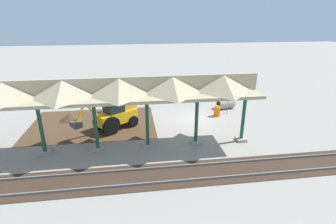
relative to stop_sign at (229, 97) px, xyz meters
name	(u,v)px	position (x,y,z in m)	size (l,w,h in m)	color
ground_plane	(194,119)	(3.30, 0.97, -1.58)	(120.00, 120.00, 0.00)	gray
dirt_work_zone	(93,124)	(11.82, 0.73, -1.58)	(10.04, 7.00, 0.01)	#4C3823
platform_canopy	(92,90)	(10.94, 5.33, 2.58)	(21.28, 3.20, 4.90)	#9E998E
rail_tracks	(226,170)	(3.30, 8.90, -1.55)	(60.00, 2.58, 0.15)	slate
stop_sign	(229,97)	(0.00, 0.00, 0.00)	(0.76, 0.06, 2.20)	gray
backhoe	(115,114)	(9.92, 1.94, -0.32)	(4.86, 4.05, 2.82)	#EAB214
dirt_mound	(71,120)	(13.84, -0.39, -1.58)	(3.74, 3.74, 1.23)	#4C3823
concrete_pipe	(226,104)	(-0.31, -1.38, -1.10)	(1.71, 1.26, 0.97)	#9E9384
traffic_barrel	(217,111)	(1.14, 0.43, -1.13)	(0.56, 0.56, 0.90)	orange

